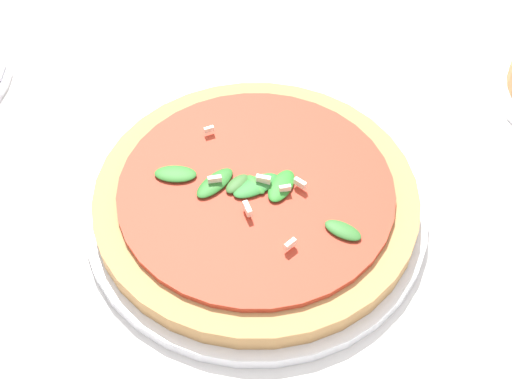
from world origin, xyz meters
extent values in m
plane|color=silver|center=(0.00, 0.00, 0.00)|extent=(6.00, 6.00, 0.00)
cylinder|color=white|center=(-0.03, 0.02, 0.01)|extent=(0.31, 0.31, 0.01)
cylinder|color=#B7844C|center=(-0.03, 0.02, 0.02)|extent=(0.29, 0.29, 0.02)
cylinder|color=#B73823|center=(-0.03, 0.02, 0.03)|extent=(0.24, 0.24, 0.01)
ellipsoid|color=#2F7129|center=(0.03, -0.03, 0.04)|extent=(0.04, 0.04, 0.01)
ellipsoid|color=#29712C|center=(-0.03, 0.02, 0.04)|extent=(0.05, 0.02, 0.01)
ellipsoid|color=#287424|center=(-0.05, 0.03, 0.04)|extent=(0.04, 0.04, 0.01)
ellipsoid|color=#346328|center=(-0.02, 0.01, 0.04)|extent=(0.03, 0.02, 0.01)
ellipsoid|color=#2E7527|center=(-0.03, 0.02, 0.04)|extent=(0.01, 0.03, 0.01)
ellipsoid|color=#306A2A|center=(-0.07, 0.10, 0.04)|extent=(0.03, 0.04, 0.01)
ellipsoid|color=#286A24|center=(0.00, 0.00, 0.04)|extent=(0.05, 0.03, 0.01)
cube|color=#EFE5C6|center=(0.00, 0.00, 0.04)|extent=(0.01, 0.01, 0.01)
cube|color=#EFE5C6|center=(-0.01, 0.04, 0.04)|extent=(0.01, 0.01, 0.01)
cube|color=#EFE5C6|center=(-0.04, 0.02, 0.04)|extent=(0.01, 0.01, 0.01)
cube|color=#EFE5C6|center=(-0.02, 0.09, 0.04)|extent=(0.01, 0.01, 0.01)
cube|color=#EFE5C6|center=(-0.02, -0.06, 0.04)|extent=(0.01, 0.00, 0.01)
cube|color=#EFE5C6|center=(-0.06, 0.04, 0.04)|extent=(0.01, 0.01, 0.01)
cube|color=#EFE5C6|center=(-0.05, 0.04, 0.04)|extent=(0.01, 0.01, 0.01)
camera|label=1|loc=(0.16, 0.37, 0.51)|focal=50.00mm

